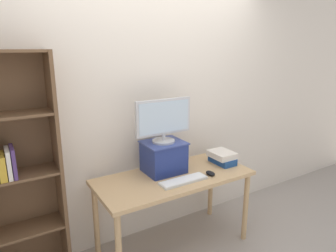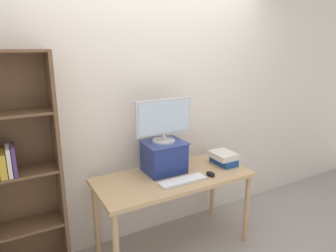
# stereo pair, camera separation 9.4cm
# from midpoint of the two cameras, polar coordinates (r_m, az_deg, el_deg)

# --- Properties ---
(ground_plane) EXTENTS (12.00, 12.00, 0.00)m
(ground_plane) POSITION_cam_midpoint_polar(r_m,az_deg,el_deg) (3.14, 0.16, -21.82)
(ground_plane) COLOR #9E9389
(back_wall) EXTENTS (7.00, 0.08, 2.60)m
(back_wall) POSITION_cam_midpoint_polar(r_m,az_deg,el_deg) (2.94, -4.14, 3.58)
(back_wall) COLOR beige
(back_wall) RESTS_ON ground_plane
(desk) EXTENTS (1.43, 0.64, 0.74)m
(desk) POSITION_cam_midpoint_polar(r_m,az_deg,el_deg) (2.80, 0.17, -10.98)
(desk) COLOR tan
(desk) RESTS_ON ground_plane
(bookshelf_unit) EXTENTS (0.63, 0.28, 1.86)m
(bookshelf_unit) POSITION_cam_midpoint_polar(r_m,az_deg,el_deg) (2.58, -28.22, -8.02)
(bookshelf_unit) COLOR brown
(bookshelf_unit) RESTS_ON ground_plane
(riser_box) EXTENTS (0.37, 0.32, 0.29)m
(riser_box) POSITION_cam_midpoint_polar(r_m,az_deg,el_deg) (2.79, -1.81, -5.80)
(riser_box) COLOR navy
(riser_box) RESTS_ON desk
(computer_monitor) EXTENTS (0.55, 0.21, 0.40)m
(computer_monitor) POSITION_cam_midpoint_polar(r_m,az_deg,el_deg) (2.69, -1.85, 1.21)
(computer_monitor) COLOR #B7B7BA
(computer_monitor) RESTS_ON riser_box
(keyboard) EXTENTS (0.44, 0.13, 0.02)m
(keyboard) POSITION_cam_midpoint_polar(r_m,az_deg,el_deg) (2.64, 2.00, -10.34)
(keyboard) COLOR silver
(keyboard) RESTS_ON desk
(computer_mouse) EXTENTS (0.06, 0.10, 0.04)m
(computer_mouse) POSITION_cam_midpoint_polar(r_m,az_deg,el_deg) (2.78, 7.11, -8.93)
(computer_mouse) COLOR black
(computer_mouse) RESTS_ON desk
(book_stack) EXTENTS (0.21, 0.26, 0.12)m
(book_stack) POSITION_cam_midpoint_polar(r_m,az_deg,el_deg) (3.05, 9.36, -5.86)
(book_stack) COLOR navy
(book_stack) RESTS_ON desk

